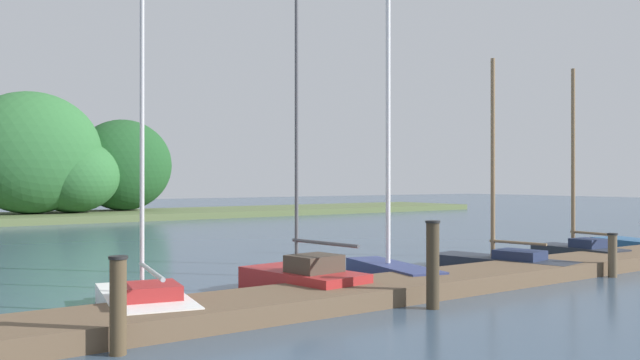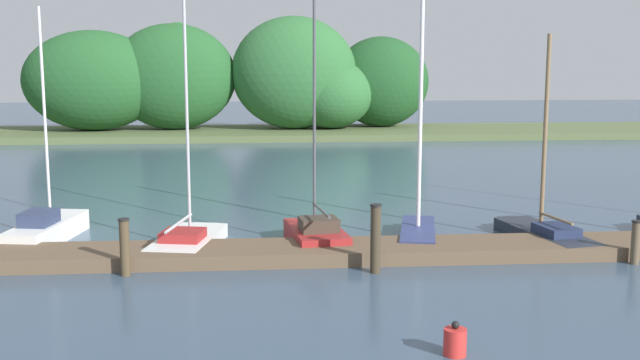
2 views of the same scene
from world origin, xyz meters
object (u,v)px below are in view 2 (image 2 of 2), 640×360
Objects in this scene: sailboat_3 at (315,232)px; sailboat_4 at (418,225)px; sailboat_5 at (544,231)px; mooring_piling_2 at (376,238)px; sailboat_2 at (189,238)px; mooring_piling_1 at (125,247)px; mooring_piling_3 at (636,242)px; channel_buoy_0 at (455,341)px; sailboat_1 at (48,227)px.

sailboat_4 is at bearing -88.38° from sailboat_3.
mooring_piling_2 is at bearing 106.47° from sailboat_5.
sailboat_2 reaches higher than mooring_piling_2.
mooring_piling_1 is 12.19m from mooring_piling_3.
mooring_piling_1 is 8.28m from channel_buoy_0.
mooring_piling_1 is (-1.23, -2.38, 0.39)m from sailboat_2.
mooring_piling_1 is 1.24× the size of mooring_piling_3.
sailboat_5 is at bearing 59.81° from channel_buoy_0.
channel_buoy_0 is (6.36, -5.29, -0.44)m from mooring_piling_1.
sailboat_4 is (6.20, 0.45, 0.14)m from sailboat_2.
sailboat_3 reaches higher than sailboat_2.
sailboat_5 is (9.58, -0.02, 0.02)m from sailboat_2.
sailboat_4 is 3.49m from mooring_piling_2.
sailboat_1 reaches higher than mooring_piling_3.
sailboat_4 is at bearing 82.50° from channel_buoy_0.
sailboat_1 reaches higher than mooring_piling_2.
sailboat_1 is at bearing 166.41° from mooring_piling_3.
mooring_piling_3 is 1.81× the size of channel_buoy_0.
sailboat_2 is 0.91× the size of sailboat_4.
sailboat_1 is 15.30m from mooring_piling_3.
mooring_piling_2 is at bearing 164.01° from sailboat_4.
sailboat_5 is 9.36× the size of channel_buoy_0.
sailboat_2 is 6.16× the size of mooring_piling_3.
mooring_piling_1 is 5.78m from mooring_piling_2.
mooring_piling_1 is (-7.43, -2.84, 0.25)m from sailboat_4.
sailboat_4 is at bearing 20.91° from mooring_piling_1.
mooring_piling_3 is 7.89m from channel_buoy_0.
mooring_piling_1 is (-4.57, -2.37, 0.29)m from sailboat_3.
sailboat_3 is at bearing 111.62° from sailboat_4.
sailboat_3 reaches higher than mooring_piling_2.
sailboat_2 is at bearing 82.25° from sailboat_3.
mooring_piling_2 is 5.14m from channel_buoy_0.
mooring_piling_2 is at bearing -177.88° from mooring_piling_3.
sailboat_2 is 11.21m from mooring_piling_3.
sailboat_4 is 5.42× the size of mooring_piling_1.
sailboat_5 is 8.85m from channel_buoy_0.
mooring_piling_3 is (1.38, -2.34, 0.24)m from sailboat_5.
sailboat_5 reaches higher than mooring_piling_2.
sailboat_3 is 13.50× the size of channel_buoy_0.
sailboat_3 is at bearing -90.09° from sailboat_1.
sailboat_4 is 12.18× the size of channel_buoy_0.
mooring_piling_2 is at bearing 96.54° from channel_buoy_0.
sailboat_3 reaches higher than mooring_piling_1.
sailboat_5 is at bearing 120.57° from mooring_piling_3.
sailboat_4 is 1.30× the size of sailboat_5.
mooring_piling_2 is at bearing -162.61° from sailboat_3.
sailboat_1 is at bearing 126.52° from mooring_piling_1.
mooring_piling_3 is (12.19, 0.02, -0.13)m from mooring_piling_1.
sailboat_3 reaches higher than sailboat_1.
sailboat_5 reaches higher than mooring_piling_1.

